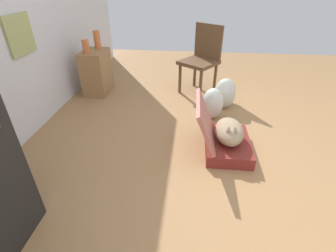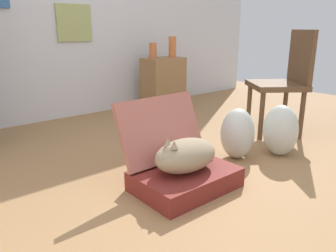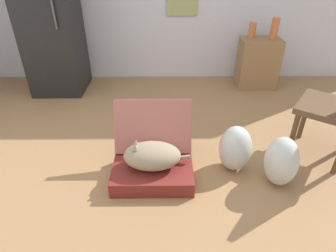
{
  "view_description": "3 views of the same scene",
  "coord_description": "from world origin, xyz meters",
  "px_view_note": "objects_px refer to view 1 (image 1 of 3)",
  "views": [
    {
      "loc": [
        -2.08,
        0.43,
        1.55
      ],
      "look_at": [
        0.0,
        0.65,
        0.25
      ],
      "focal_mm": 26.12,
      "sensor_mm": 36.0,
      "label": 1
    },
    {
      "loc": [
        -1.3,
        -1.36,
        0.98
      ],
      "look_at": [
        0.03,
        0.23,
        0.37
      ],
      "focal_mm": 35.34,
      "sensor_mm": 36.0,
      "label": 2
    },
    {
      "loc": [
        0.12,
        -1.69,
        1.56
      ],
      "look_at": [
        0.13,
        0.26,
        0.35
      ],
      "focal_mm": 30.42,
      "sensor_mm": 36.0,
      "label": 3
    }
  ],
  "objects_px": {
    "plastic_bag_white": "(213,104)",
    "plastic_bag_clear": "(225,93)",
    "suitcase_base": "(227,145)",
    "cat": "(229,131)",
    "vase_tall": "(86,46)",
    "chair": "(202,57)",
    "side_table": "(97,72)",
    "vase_short": "(97,40)"
  },
  "relations": [
    {
      "from": "plastic_bag_white",
      "to": "plastic_bag_clear",
      "type": "distance_m",
      "value": 0.36
    },
    {
      "from": "suitcase_base",
      "to": "cat",
      "type": "bearing_deg",
      "value": 176.51
    },
    {
      "from": "vase_tall",
      "to": "suitcase_base",
      "type": "bearing_deg",
      "value": -122.24
    },
    {
      "from": "plastic_bag_clear",
      "to": "chair",
      "type": "bearing_deg",
      "value": 30.89
    },
    {
      "from": "plastic_bag_white",
      "to": "side_table",
      "type": "bearing_deg",
      "value": 69.47
    },
    {
      "from": "plastic_bag_white",
      "to": "plastic_bag_clear",
      "type": "height_order",
      "value": "plastic_bag_clear"
    },
    {
      "from": "side_table",
      "to": "vase_tall",
      "type": "bearing_deg",
      "value": 159.48
    },
    {
      "from": "plastic_bag_white",
      "to": "vase_tall",
      "type": "height_order",
      "value": "vase_tall"
    },
    {
      "from": "plastic_bag_clear",
      "to": "side_table",
      "type": "height_order",
      "value": "side_table"
    },
    {
      "from": "plastic_bag_clear",
      "to": "suitcase_base",
      "type": "bearing_deg",
      "value": 177.04
    },
    {
      "from": "suitcase_base",
      "to": "plastic_bag_clear",
      "type": "distance_m",
      "value": 0.99
    },
    {
      "from": "plastic_bag_white",
      "to": "vase_short",
      "type": "xyz_separation_m",
      "value": [
        0.75,
        1.66,
        0.56
      ]
    },
    {
      "from": "vase_tall",
      "to": "chair",
      "type": "distance_m",
      "value": 1.64
    },
    {
      "from": "suitcase_base",
      "to": "side_table",
      "type": "xyz_separation_m",
      "value": [
        1.3,
        1.82,
        0.25
      ]
    },
    {
      "from": "suitcase_base",
      "to": "vase_short",
      "type": "bearing_deg",
      "value": 51.52
    },
    {
      "from": "side_table",
      "to": "vase_tall",
      "type": "xyz_separation_m",
      "value": [
        -0.12,
        0.05,
        0.41
      ]
    },
    {
      "from": "chair",
      "to": "plastic_bag_white",
      "type": "bearing_deg",
      "value": -44.14
    },
    {
      "from": "cat",
      "to": "side_table",
      "type": "distance_m",
      "value": 2.23
    },
    {
      "from": "side_table",
      "to": "vase_tall",
      "type": "height_order",
      "value": "vase_tall"
    },
    {
      "from": "plastic_bag_white",
      "to": "plastic_bag_clear",
      "type": "xyz_separation_m",
      "value": [
        0.31,
        -0.18,
        0.01
      ]
    },
    {
      "from": "cat",
      "to": "chair",
      "type": "xyz_separation_m",
      "value": [
        1.52,
        0.27,
        0.3
      ]
    },
    {
      "from": "plastic_bag_white",
      "to": "side_table",
      "type": "relative_size",
      "value": 0.63
    },
    {
      "from": "cat",
      "to": "side_table",
      "type": "relative_size",
      "value": 0.82
    },
    {
      "from": "suitcase_base",
      "to": "chair",
      "type": "bearing_deg",
      "value": 10.09
    },
    {
      "from": "suitcase_base",
      "to": "cat",
      "type": "height_order",
      "value": "cat"
    },
    {
      "from": "plastic_bag_clear",
      "to": "vase_tall",
      "type": "bearing_deg",
      "value": 84.11
    },
    {
      "from": "plastic_bag_clear",
      "to": "vase_tall",
      "type": "relative_size",
      "value": 2.26
    },
    {
      "from": "cat",
      "to": "chair",
      "type": "height_order",
      "value": "chair"
    },
    {
      "from": "chair",
      "to": "side_table",
      "type": "bearing_deg",
      "value": -135.8
    },
    {
      "from": "vase_short",
      "to": "suitcase_base",
      "type": "bearing_deg",
      "value": -128.48
    },
    {
      "from": "cat",
      "to": "vase_tall",
      "type": "xyz_separation_m",
      "value": [
        1.18,
        1.86,
        0.5
      ]
    },
    {
      "from": "side_table",
      "to": "chair",
      "type": "relative_size",
      "value": 0.65
    },
    {
      "from": "plastic_bag_white",
      "to": "suitcase_base",
      "type": "bearing_deg",
      "value": -169.19
    },
    {
      "from": "cat",
      "to": "plastic_bag_white",
      "type": "bearing_deg",
      "value": 10.7
    },
    {
      "from": "suitcase_base",
      "to": "vase_tall",
      "type": "height_order",
      "value": "vase_tall"
    },
    {
      "from": "suitcase_base",
      "to": "plastic_bag_white",
      "type": "relative_size",
      "value": 1.58
    },
    {
      "from": "vase_tall",
      "to": "vase_short",
      "type": "bearing_deg",
      "value": -17.18
    },
    {
      "from": "side_table",
      "to": "chair",
      "type": "xyz_separation_m",
      "value": [
        0.21,
        -1.55,
        0.21
      ]
    },
    {
      "from": "plastic_bag_clear",
      "to": "vase_tall",
      "type": "height_order",
      "value": "vase_tall"
    },
    {
      "from": "cat",
      "to": "chair",
      "type": "distance_m",
      "value": 1.57
    },
    {
      "from": "side_table",
      "to": "chair",
      "type": "height_order",
      "value": "chair"
    },
    {
      "from": "vase_short",
      "to": "plastic_bag_clear",
      "type": "bearing_deg",
      "value": -103.56
    }
  ]
}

